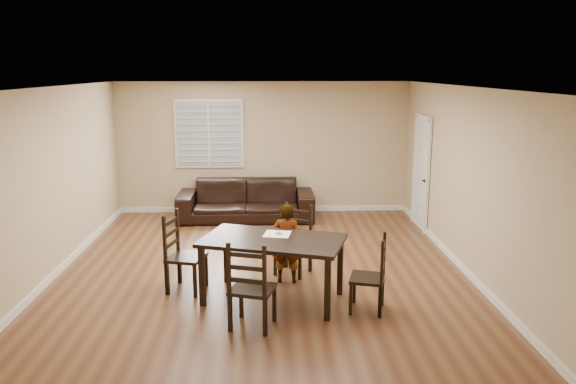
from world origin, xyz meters
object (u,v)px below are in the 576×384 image
(dining_table, at_px, (273,245))
(chair_far, at_px, (249,291))
(donut, at_px, (279,233))
(chair_near, at_px, (296,241))
(chair_left, at_px, (177,255))
(child, at_px, (286,243))
(sofa, at_px, (246,200))
(chair_right, at_px, (377,277))

(dining_table, distance_m, chair_far, 0.97)
(chair_far, relative_size, donut, 11.78)
(chair_near, xyz_separation_m, chair_far, (-0.64, -1.95, 0.02))
(dining_table, distance_m, chair_near, 1.15)
(chair_left, bearing_deg, donut, -84.83)
(dining_table, height_order, chair_far, chair_far)
(child, xyz_separation_m, sofa, (-0.69, 3.41, -0.18))
(chair_near, bearing_deg, dining_table, -80.98)
(sofa, bearing_deg, donut, -81.88)
(chair_right, height_order, child, child)
(sofa, bearing_deg, chair_right, -68.59)
(chair_near, distance_m, chair_far, 2.05)
(chair_far, bearing_deg, dining_table, -90.90)
(sofa, bearing_deg, chair_far, -87.92)
(chair_far, bearing_deg, child, -90.96)
(chair_near, xyz_separation_m, sofa, (-0.86, 2.96, -0.07))
(chair_near, distance_m, donut, 1.00)
(chair_right, bearing_deg, chair_far, -56.94)
(chair_near, bearing_deg, chair_right, -30.13)
(chair_far, distance_m, donut, 1.19)
(chair_left, distance_m, sofa, 3.71)
(donut, bearing_deg, dining_table, -113.85)
(chair_left, xyz_separation_m, child, (1.48, 0.21, 0.08))
(dining_table, xyz_separation_m, chair_left, (-1.29, 0.40, -0.25))
(chair_far, xyz_separation_m, chair_left, (-1.01, 1.29, 0.01))
(dining_table, relative_size, chair_far, 1.86)
(dining_table, bearing_deg, child, 90.00)
(donut, bearing_deg, child, 75.36)
(donut, xyz_separation_m, sofa, (-0.58, 3.84, -0.46))
(child, height_order, sofa, child)
(chair_left, relative_size, child, 0.95)
(chair_far, distance_m, chair_right, 1.63)
(chair_right, relative_size, child, 0.85)
(chair_far, height_order, child, child)
(dining_table, relative_size, chair_left, 1.84)
(chair_left, distance_m, chair_right, 2.68)
(donut, distance_m, sofa, 3.91)
(dining_table, bearing_deg, chair_right, 0.19)
(dining_table, xyz_separation_m, chair_far, (-0.28, -0.89, -0.26))
(dining_table, relative_size, donut, 21.95)
(chair_far, relative_size, sofa, 0.40)
(dining_table, bearing_deg, chair_left, -179.67)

